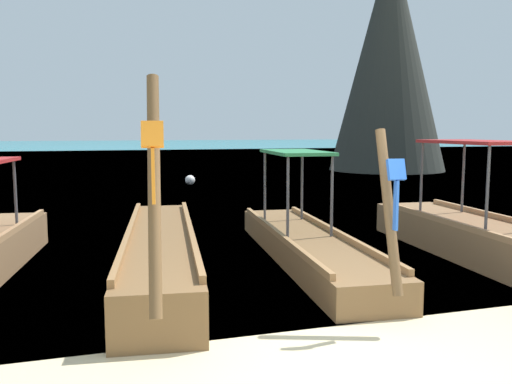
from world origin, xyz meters
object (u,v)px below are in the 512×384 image
Objects in this scene: longtail_boat_pink_ribbon at (502,245)px; mooring_buoy_near at (190,180)px; karst_rock at (391,61)px; longtail_boat_orange_ribbon at (161,252)px; longtail_boat_blue_ribbon at (307,244)px.

mooring_buoy_near is (-2.82, 14.96, -0.16)m from longtail_boat_pink_ribbon.
karst_rock is 14.92m from mooring_buoy_near.
mooring_buoy_near is (2.83, 13.69, -0.13)m from longtail_boat_orange_ribbon.
longtail_boat_orange_ribbon is at bearing -101.67° from mooring_buoy_near.
longtail_boat_pink_ribbon is 0.56× the size of karst_rock.
longtail_boat_blue_ribbon is at bearing -90.96° from mooring_buoy_near.
longtail_boat_pink_ribbon is at bearing -23.57° from longtail_boat_blue_ribbon.
longtail_boat_blue_ribbon is 3.33m from longtail_boat_pink_ribbon.
longtail_boat_orange_ribbon reaches higher than mooring_buoy_near.
karst_rock reaches higher than longtail_boat_pink_ribbon.
longtail_boat_orange_ribbon is 0.56× the size of karst_rock.
longtail_boat_orange_ribbon reaches higher than longtail_boat_blue_ribbon.
longtail_boat_orange_ribbon is at bearing -178.75° from longtail_boat_blue_ribbon.
karst_rock reaches higher than longtail_boat_orange_ribbon.
karst_rock is at bearing 64.11° from longtail_boat_pink_ribbon.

